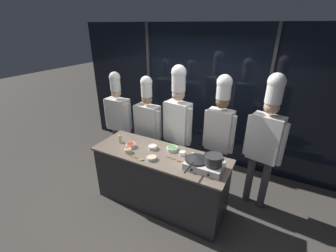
# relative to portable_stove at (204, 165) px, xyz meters

# --- Properties ---
(ground_plane) EXTENTS (24.00, 24.00, 0.00)m
(ground_plane) POSITION_rel_portable_stove_xyz_m (-0.70, 0.04, -0.97)
(ground_plane) COLOR #47423D
(window_wall_back) EXTENTS (5.62, 0.09, 2.70)m
(window_wall_back) POSITION_rel_portable_stove_xyz_m (-0.70, 1.70, 0.38)
(window_wall_back) COLOR black
(window_wall_back) RESTS_ON ground_plane
(demo_counter) EXTENTS (2.06, 0.72, 0.92)m
(demo_counter) POSITION_rel_portable_stove_xyz_m (-0.70, 0.04, -0.51)
(demo_counter) COLOR #2D2D30
(demo_counter) RESTS_ON ground_plane
(portable_stove) EXTENTS (0.49, 0.34, 0.11)m
(portable_stove) POSITION_rel_portable_stove_xyz_m (0.00, 0.00, 0.00)
(portable_stove) COLOR silver
(portable_stove) RESTS_ON demo_counter
(frying_pan) EXTENTS (0.31, 0.54, 0.05)m
(frying_pan) POSITION_rel_portable_stove_xyz_m (-0.11, -0.00, 0.08)
(frying_pan) COLOR #232326
(frying_pan) RESTS_ON portable_stove
(stock_pot) EXTENTS (0.26, 0.23, 0.13)m
(stock_pot) POSITION_rel_portable_stove_xyz_m (0.11, 0.00, 0.12)
(stock_pot) COLOR #333335
(stock_pot) RESTS_ON portable_stove
(squeeze_bottle_oil) EXTENTS (0.06, 0.06, 0.17)m
(squeeze_bottle_oil) POSITION_rel_portable_stove_xyz_m (-1.43, 0.05, 0.03)
(squeeze_bottle_oil) COLOR beige
(squeeze_bottle_oil) RESTS_ON demo_counter
(prep_bowl_garlic) EXTENTS (0.13, 0.13, 0.05)m
(prep_bowl_garlic) POSITION_rel_portable_stove_xyz_m (-0.87, 0.12, -0.02)
(prep_bowl_garlic) COLOR white
(prep_bowl_garlic) RESTS_ON demo_counter
(prep_bowl_rice) EXTENTS (0.10, 0.10, 0.05)m
(prep_bowl_rice) POSITION_rel_portable_stove_xyz_m (-0.40, 0.18, -0.02)
(prep_bowl_rice) COLOR white
(prep_bowl_rice) RESTS_ON demo_counter
(prep_bowl_scallions) EXTENTS (0.17, 0.17, 0.05)m
(prep_bowl_scallions) POSITION_rel_portable_stove_xyz_m (-0.59, 0.22, -0.02)
(prep_bowl_scallions) COLOR white
(prep_bowl_scallions) RESTS_ON demo_counter
(prep_bowl_carrots) EXTENTS (0.11, 0.11, 0.06)m
(prep_bowl_carrots) POSITION_rel_portable_stove_xyz_m (-1.14, -0.14, -0.02)
(prep_bowl_carrots) COLOR white
(prep_bowl_carrots) RESTS_ON demo_counter
(prep_bowl_ginger) EXTENTS (0.14, 0.14, 0.05)m
(prep_bowl_ginger) POSITION_rel_portable_stove_xyz_m (-0.73, -0.14, -0.02)
(prep_bowl_ginger) COLOR white
(prep_bowl_ginger) RESTS_ON demo_counter
(prep_bowl_chili_flakes) EXTENTS (0.15, 0.15, 0.06)m
(prep_bowl_chili_flakes) POSITION_rel_portable_stove_xyz_m (-1.21, 0.01, -0.02)
(prep_bowl_chili_flakes) COLOR white
(prep_bowl_chili_flakes) RESTS_ON demo_counter
(serving_spoon_slotted) EXTENTS (0.26, 0.06, 0.02)m
(serving_spoon_slotted) POSITION_rel_portable_stove_xyz_m (-0.88, -0.22, -0.04)
(serving_spoon_slotted) COLOR olive
(serving_spoon_slotted) RESTS_ON demo_counter
(serving_spoon_solid) EXTENTS (0.24, 0.05, 0.02)m
(serving_spoon_solid) POSITION_rel_portable_stove_xyz_m (-0.41, 0.01, -0.04)
(serving_spoon_solid) COLOR olive
(serving_spoon_solid) RESTS_ON demo_counter
(chef_head) EXTENTS (0.59, 0.24, 1.88)m
(chef_head) POSITION_rel_portable_stove_xyz_m (-2.02, 0.72, 0.10)
(chef_head) COLOR #4C4C51
(chef_head) RESTS_ON ground_plane
(chef_sous) EXTENTS (0.58, 0.25, 1.88)m
(chef_sous) POSITION_rel_portable_stove_xyz_m (-1.33, 0.69, 0.10)
(chef_sous) COLOR #4C4C51
(chef_sous) RESTS_ON ground_plane
(chef_line) EXTENTS (0.54, 0.28, 2.12)m
(chef_line) POSITION_rel_portable_stove_xyz_m (-0.71, 0.65, 0.28)
(chef_line) COLOR #2D3856
(chef_line) RESTS_ON ground_plane
(chef_pastry) EXTENTS (0.50, 0.23, 2.02)m
(chef_pastry) POSITION_rel_portable_stove_xyz_m (-0.03, 0.75, 0.25)
(chef_pastry) COLOR #2D3856
(chef_pastry) RESTS_ON ground_plane
(chef_apprentice) EXTENTS (0.54, 0.30, 2.11)m
(chef_apprentice) POSITION_rel_portable_stove_xyz_m (0.63, 0.73, 0.27)
(chef_apprentice) COLOR #4C4C51
(chef_apprentice) RESTS_ON ground_plane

